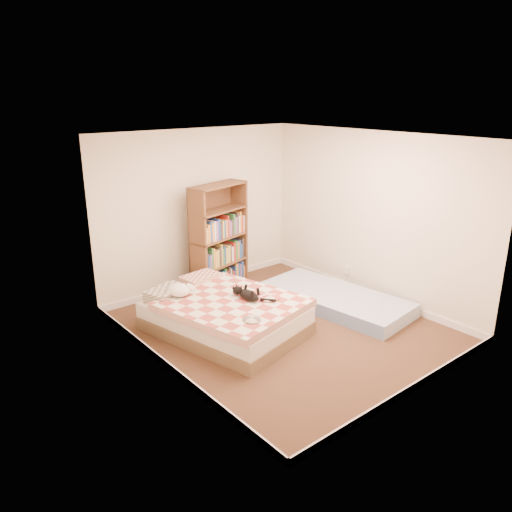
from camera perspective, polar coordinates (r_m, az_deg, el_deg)
room at (r=6.35m, az=3.30°, el=1.61°), size 3.51×4.01×2.51m
bed at (r=6.61m, az=-3.75°, el=-6.59°), size 1.78×2.22×0.53m
bookshelf at (r=7.88m, az=-4.30°, el=0.42°), size 1.10×0.58×1.69m
floor_mattress at (r=7.48m, az=9.02°, el=-4.90°), size 1.25×2.30×0.20m
black_cat at (r=6.44m, az=-1.00°, el=-4.39°), size 0.25×0.62×0.14m
white_dog at (r=6.60m, az=-8.66°, el=-3.86°), size 0.36×0.38×0.15m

